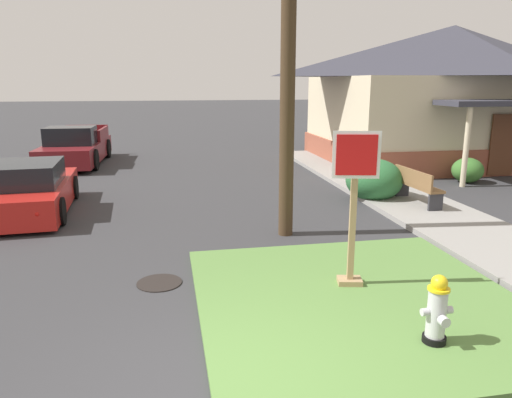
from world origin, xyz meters
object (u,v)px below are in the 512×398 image
object	(u,v)px
fire_hydrant	(437,311)
parked_sedan_red	(29,191)
manhole_cover	(159,283)
pickup_truck_maroon	(76,148)
street_bench	(416,184)
stop_sign	(353,213)

from	to	relation	value
fire_hydrant	parked_sedan_red	xyz separation A→B (m)	(-6.26, 7.28, 0.06)
manhole_cover	pickup_truck_maroon	distance (m)	12.35
fire_hydrant	parked_sedan_red	world-z (taller)	parked_sedan_red
fire_hydrant	manhole_cover	bearing A→B (deg)	141.87
fire_hydrant	street_bench	bearing A→B (deg)	63.34
pickup_truck_maroon	stop_sign	bearing A→B (deg)	-64.50
fire_hydrant	parked_sedan_red	bearing A→B (deg)	130.66
stop_sign	pickup_truck_maroon	bearing A→B (deg)	115.50
fire_hydrant	stop_sign	bearing A→B (deg)	101.24
stop_sign	manhole_cover	world-z (taller)	stop_sign
parked_sedan_red	stop_sign	bearing A→B (deg)	-43.00
street_bench	fire_hydrant	bearing A→B (deg)	-116.66
fire_hydrant	pickup_truck_maroon	world-z (taller)	pickup_truck_maroon
stop_sign	pickup_truck_maroon	distance (m)	14.03
pickup_truck_maroon	street_bench	world-z (taller)	pickup_truck_maroon
pickup_truck_maroon	fire_hydrant	bearing A→B (deg)	-66.12
manhole_cover	parked_sedan_red	size ratio (longest dim) A/B	0.17
stop_sign	street_bench	xyz separation A→B (m)	(3.40, 4.29, -0.60)
street_bench	parked_sedan_red	bearing A→B (deg)	172.59
parked_sedan_red	street_bench	bearing A→B (deg)	-7.41
parked_sedan_red	fire_hydrant	bearing A→B (deg)	-49.34
parked_sedan_red	street_bench	distance (m)	9.38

